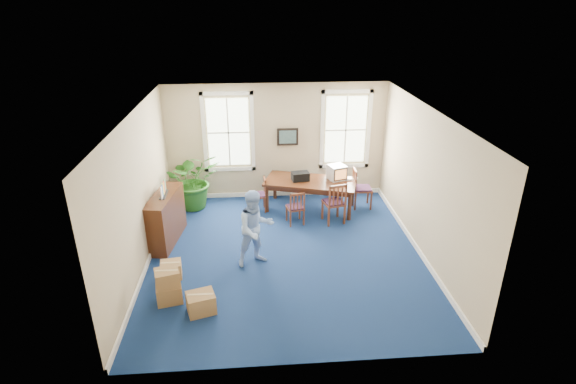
{
  "coord_description": "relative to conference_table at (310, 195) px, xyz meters",
  "views": [
    {
      "loc": [
        -0.64,
        -8.56,
        5.29
      ],
      "look_at": [
        0.1,
        0.6,
        1.25
      ],
      "focal_mm": 28.0,
      "sensor_mm": 36.0,
      "label": 1
    }
  ],
  "objects": [
    {
      "name": "baseboard_right",
      "position": [
        2.13,
        -2.29,
        -0.34
      ],
      "size": [
        0.04,
        6.5,
        0.12
      ],
      "primitive_type": "cube",
      "color": "white",
      "rests_on": "ground"
    },
    {
      "name": "floor",
      "position": [
        -0.84,
        -2.29,
        -0.4
      ],
      "size": [
        6.5,
        6.5,
        0.0
      ],
      "primitive_type": "plane",
      "color": "navy",
      "rests_on": "ground"
    },
    {
      "name": "chair_end_right",
      "position": [
        1.4,
        0.0,
        0.14
      ],
      "size": [
        0.51,
        0.51,
        1.09
      ],
      "primitive_type": null,
      "rotation": [
        0.0,
        0.0,
        1.53
      ],
      "color": "brown",
      "rests_on": "ground"
    },
    {
      "name": "cardboard_boxes",
      "position": [
        -2.96,
        -3.68,
        -0.05
      ],
      "size": [
        1.5,
        1.5,
        0.71
      ],
      "primitive_type": null,
      "rotation": [
        0.0,
        0.0,
        0.23
      ],
      "color": "#A27646",
      "rests_on": "ground"
    },
    {
      "name": "wall_front",
      "position": [
        -0.84,
        -5.54,
        1.2
      ],
      "size": [
        6.5,
        0.0,
        6.5
      ],
      "primitive_type": "plane",
      "rotation": [
        -1.57,
        0.0,
        0.0
      ],
      "color": "tan",
      "rests_on": "ground"
    },
    {
      "name": "crt_tv",
      "position": [
        0.7,
        0.05,
        0.6
      ],
      "size": [
        0.55,
        0.57,
        0.39
      ],
      "primitive_type": null,
      "rotation": [
        0.0,
        0.0,
        0.32
      ],
      "color": "#B7B7BC",
      "rests_on": "conference_table"
    },
    {
      "name": "ceiling",
      "position": [
        -0.84,
        -2.29,
        2.8
      ],
      "size": [
        6.5,
        6.5,
        0.0
      ],
      "primitive_type": "plane",
      "rotation": [
        3.14,
        0.0,
        0.0
      ],
      "color": "white",
      "rests_on": "ground"
    },
    {
      "name": "window_right",
      "position": [
        1.06,
        0.94,
        1.5
      ],
      "size": [
        1.4,
        0.12,
        2.2
      ],
      "primitive_type": null,
      "color": "white",
      "rests_on": "ground"
    },
    {
      "name": "wall_picture",
      "position": [
        -0.54,
        0.91,
        1.35
      ],
      "size": [
        0.58,
        0.06,
        0.48
      ],
      "primitive_type": null,
      "color": "black",
      "rests_on": "ground"
    },
    {
      "name": "window_left",
      "position": [
        -2.14,
        0.94,
        1.5
      ],
      "size": [
        1.4,
        0.12,
        2.2
      ],
      "primitive_type": null,
      "color": "white",
      "rests_on": "ground"
    },
    {
      "name": "baseboard_left",
      "position": [
        -3.81,
        -2.29,
        -0.34
      ],
      "size": [
        0.04,
        6.5,
        0.12
      ],
      "primitive_type": "cube",
      "color": "white",
      "rests_on": "ground"
    },
    {
      "name": "man",
      "position": [
        -1.49,
        -2.58,
        0.43
      ],
      "size": [
        1.0,
        0.89,
        1.67
      ],
      "primitive_type": "imported",
      "rotation": [
        0.0,
        0.0,
        0.39
      ],
      "color": "#96BAF1",
      "rests_on": "ground"
    },
    {
      "name": "brochure_rack",
      "position": [
        -3.52,
        -1.46,
        0.99
      ],
      "size": [
        0.25,
        0.7,
        0.3
      ],
      "primitive_type": null,
      "rotation": [
        0.0,
        0.0,
        -0.19
      ],
      "color": "#99999E",
      "rests_on": "credenza"
    },
    {
      "name": "credenza",
      "position": [
        -3.54,
        -1.46,
        0.22
      ],
      "size": [
        0.68,
        1.63,
        1.24
      ],
      "primitive_type": "cube",
      "rotation": [
        0.0,
        0.0,
        -0.15
      ],
      "color": "#452110",
      "rests_on": "ground"
    },
    {
      "name": "potted_plant",
      "position": [
        -3.1,
        0.37,
        0.38
      ],
      "size": [
        1.69,
        1.57,
        1.56
      ],
      "primitive_type": "imported",
      "rotation": [
        0.0,
        0.0,
        0.29
      ],
      "color": "#235C18",
      "rests_on": "ground"
    },
    {
      "name": "chair_end_left",
      "position": [
        -1.4,
        0.0,
        0.05
      ],
      "size": [
        0.44,
        0.44,
        0.92
      ],
      "primitive_type": null,
      "rotation": [
        0.0,
        0.0,
        -1.51
      ],
      "color": "brown",
      "rests_on": "ground"
    },
    {
      "name": "game_console",
      "position": [
        1.03,
        0.0,
        0.43
      ],
      "size": [
        0.15,
        0.19,
        0.05
      ],
      "primitive_type": "cube",
      "rotation": [
        0.0,
        0.0,
        -0.03
      ],
      "color": "white",
      "rests_on": "conference_table"
    },
    {
      "name": "wall_back",
      "position": [
        -0.84,
        0.96,
        1.2
      ],
      "size": [
        6.5,
        0.0,
        6.5
      ],
      "primitive_type": "plane",
      "rotation": [
        1.57,
        0.0,
        0.0
      ],
      "color": "tan",
      "rests_on": "ground"
    },
    {
      "name": "wall_right",
      "position": [
        2.16,
        -2.29,
        1.2
      ],
      "size": [
        0.0,
        6.5,
        6.5
      ],
      "primitive_type": "plane",
      "rotation": [
        1.57,
        0.0,
        -1.57
      ],
      "color": "tan",
      "rests_on": "ground"
    },
    {
      "name": "baseboard_back",
      "position": [
        -0.84,
        0.93,
        -0.34
      ],
      "size": [
        6.0,
        0.04,
        0.12
      ],
      "primitive_type": "cube",
      "color": "white",
      "rests_on": "ground"
    },
    {
      "name": "chair_near_right",
      "position": [
        0.49,
        -0.81,
        0.14
      ],
      "size": [
        0.59,
        0.59,
        1.1
      ],
      "primitive_type": null,
      "rotation": [
        0.0,
        0.0,
        3.36
      ],
      "color": "brown",
      "rests_on": "ground"
    },
    {
      "name": "equipment_bag",
      "position": [
        -0.27,
        0.05,
        0.52
      ],
      "size": [
        0.49,
        0.35,
        0.22
      ],
      "primitive_type": "cube",
      "rotation": [
        0.0,
        0.0,
        0.14
      ],
      "color": "black",
      "rests_on": "conference_table"
    },
    {
      "name": "chair_near_left",
      "position": [
        -0.49,
        -0.81,
        0.04
      ],
      "size": [
        0.47,
        0.47,
        0.89
      ],
      "primitive_type": null,
      "rotation": [
        0.0,
        0.0,
        3.34
      ],
      "color": "brown",
      "rests_on": "ground"
    },
    {
      "name": "wall_left",
      "position": [
        -3.84,
        -2.29,
        1.2
      ],
      "size": [
        0.0,
        6.5,
        6.5
      ],
      "primitive_type": "plane",
      "rotation": [
        1.57,
        0.0,
        1.57
      ],
      "color": "tan",
      "rests_on": "ground"
    },
    {
      "name": "conference_table",
      "position": [
        0.0,
        0.0,
        0.0
      ],
      "size": [
        2.59,
        1.73,
        0.81
      ],
      "primitive_type": null,
      "rotation": [
        0.0,
        0.0,
        -0.3
      ],
      "color": "#452110",
      "rests_on": "ground"
    }
  ]
}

